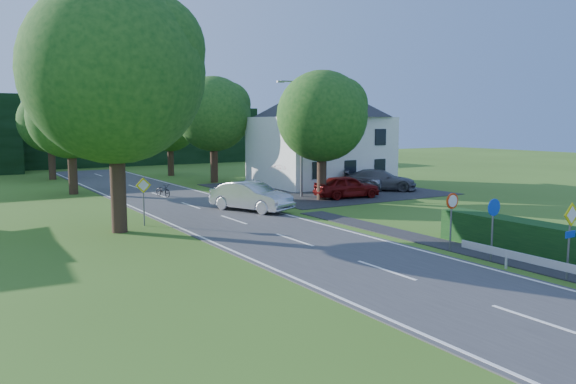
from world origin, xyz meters
TOP-DOWN VIEW (x-y plane):
  - road at (0.00, 20.00)m, footprint 7.00×80.00m
  - parking_pad at (12.00, 33.00)m, footprint 14.00×16.00m
  - line_edge_left at (-3.25, 20.00)m, footprint 0.12×80.00m
  - line_edge_right at (3.25, 20.00)m, footprint 0.12×80.00m
  - line_centre at (0.00, 20.00)m, footprint 0.12×80.00m
  - tree_main at (-6.00, 24.00)m, footprint 9.40×9.40m
  - tree_left_far at (-5.00, 40.00)m, footprint 7.00×7.00m
  - tree_right_far at (7.00, 42.00)m, footprint 7.40×7.40m
  - tree_left_back at (-4.50, 52.00)m, footprint 6.60×6.60m
  - tree_right_back at (6.00, 50.00)m, footprint 6.20×6.20m
  - tree_right_mid at (8.50, 28.00)m, footprint 7.00×7.00m
  - treeline_right at (8.00, 66.00)m, footprint 30.00×5.00m
  - house_white at (14.00, 36.00)m, footprint 10.60×8.40m
  - streetlight at (8.06, 30.00)m, footprint 2.03×0.18m
  - sign_priority_right at (4.30, 7.98)m, footprint 0.78×0.09m
  - sign_roundabout at (4.30, 10.98)m, footprint 0.64×0.08m
  - sign_speed_limit at (4.30, 12.97)m, footprint 0.64×0.11m
  - sign_priority_left at (-4.50, 24.98)m, footprint 0.78×0.09m
  - moving_car at (2.25, 26.26)m, footprint 3.63×5.43m
  - motorcycle at (-0.04, 34.98)m, footprint 0.96×1.76m
  - parked_car_red at (10.45, 27.78)m, footprint 4.76×2.41m
  - parked_car_grey at (15.30, 29.97)m, footprint 5.53×5.25m
  - parked_car_silver_b at (15.67, 30.86)m, footprint 4.96×4.07m
  - parasol at (9.22, 34.18)m, footprint 2.88×2.91m

SIDE VIEW (x-z plane):
  - road at x=0.00m, z-range 0.00..0.04m
  - parking_pad at x=12.00m, z-range 0.00..0.04m
  - line_edge_left at x=-3.25m, z-range 0.04..0.05m
  - line_edge_right at x=3.25m, z-range 0.04..0.05m
  - line_centre at x=0.00m, z-range 0.04..0.05m
  - motorcycle at x=-0.04m, z-range 0.04..0.92m
  - parked_car_silver_b at x=15.67m, z-range 0.04..1.30m
  - parked_car_red at x=10.45m, z-range 0.04..1.59m
  - parked_car_grey at x=15.30m, z-range 0.04..1.62m
  - moving_car at x=2.25m, z-range 0.04..1.73m
  - parasol at x=9.22m, z-range 0.04..2.05m
  - sign_roundabout at x=4.30m, z-range 0.49..2.86m
  - sign_priority_left at x=-4.50m, z-range 0.50..2.94m
  - sign_speed_limit at x=4.30m, z-range 0.58..2.95m
  - sign_priority_right at x=4.30m, z-range 0.50..3.09m
  - treeline_right at x=8.00m, z-range 0.00..7.00m
  - tree_right_back at x=6.00m, z-range 0.00..7.56m
  - tree_left_back at x=-4.50m, z-range 0.00..8.07m
  - tree_left_far at x=-5.00m, z-range 0.00..8.58m
  - tree_right_mid at x=8.50m, z-range 0.00..8.58m
  - house_white at x=14.00m, z-range 0.11..8.71m
  - streetlight at x=8.06m, z-range 0.46..8.46m
  - tree_right_far at x=7.00m, z-range 0.00..9.09m
  - tree_main at x=-6.00m, z-range 0.00..11.64m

